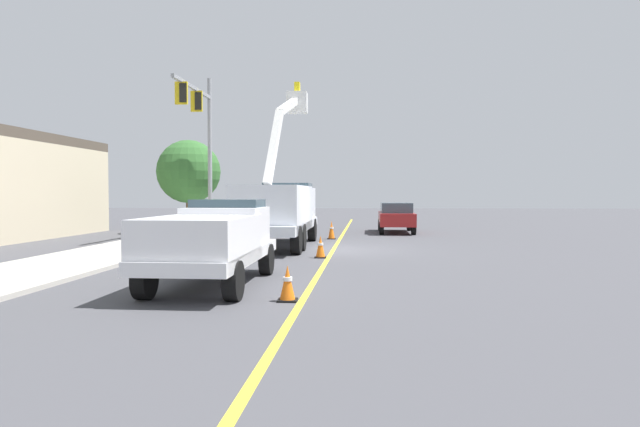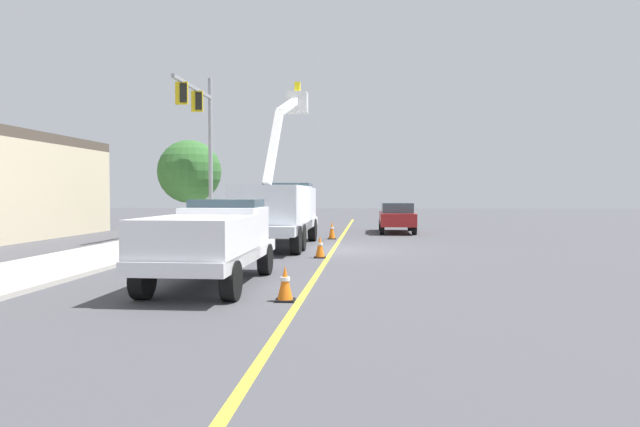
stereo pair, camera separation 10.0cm
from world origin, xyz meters
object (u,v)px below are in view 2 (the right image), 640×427
traffic_cone_leading (285,284)px  traffic_signal_mast (202,128)px  utility_bucket_truck (279,208)px  service_pickup_truck (211,239)px  traffic_cone_mid_rear (332,230)px  passing_minivan (397,215)px  traffic_cone_mid_front (320,247)px

traffic_cone_leading → traffic_signal_mast: 17.65m
utility_bucket_truck → traffic_signal_mast: size_ratio=1.01×
utility_bucket_truck → service_pickup_truck: bearing=178.0°
service_pickup_truck → traffic_signal_mast: size_ratio=0.69×
utility_bucket_truck → service_pickup_truck: utility_bucket_truck is taller
traffic_cone_mid_rear → passing_minivan: bearing=-36.9°
service_pickup_truck → traffic_signal_mast: (13.98, 4.07, 4.34)m
service_pickup_truck → passing_minivan: size_ratio=1.17×
service_pickup_truck → traffic_cone_mid_rear: bearing=-10.1°
service_pickup_truck → traffic_cone_mid_rear: size_ratio=6.40×
passing_minivan → traffic_cone_mid_rear: passing_minivan is taller
service_pickup_truck → traffic_signal_mast: traffic_signal_mast is taller
traffic_cone_mid_front → traffic_signal_mast: bearing=37.8°
traffic_cone_mid_front → traffic_signal_mast: size_ratio=0.09×
traffic_cone_mid_front → traffic_cone_mid_rear: 7.73m
traffic_cone_mid_front → traffic_cone_mid_rear: bearing=-1.0°
service_pickup_truck → traffic_cone_mid_rear: 13.76m
service_pickup_truck → traffic_signal_mast: 15.20m
passing_minivan → traffic_cone_mid_front: 12.94m
utility_bucket_truck → traffic_cone_leading: bearing=-171.9°
utility_bucket_truck → passing_minivan: utility_bucket_truck is taller
utility_bucket_truck → traffic_cone_leading: 11.77m
service_pickup_truck → traffic_cone_mid_front: size_ratio=7.41×
traffic_cone_mid_rear → traffic_signal_mast: 8.21m
traffic_cone_mid_rear → traffic_signal_mast: traffic_signal_mast is taller
passing_minivan → traffic_cone_leading: (-20.00, 3.91, -0.61)m
service_pickup_truck → passing_minivan: bearing=-18.0°
passing_minivan → traffic_cone_mid_front: size_ratio=6.36×
traffic_signal_mast → traffic_cone_mid_rear: bearing=-93.9°
utility_bucket_truck → traffic_cone_mid_rear: (3.74, -2.07, -1.18)m
service_pickup_truck → traffic_cone_mid_rear: service_pickup_truck is taller
traffic_cone_mid_rear → utility_bucket_truck: bearing=151.1°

